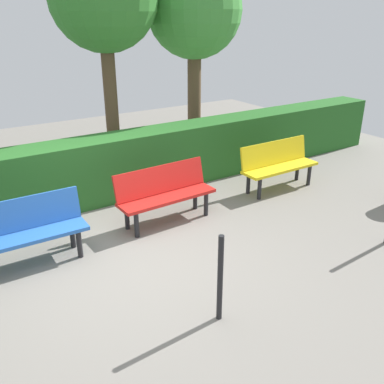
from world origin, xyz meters
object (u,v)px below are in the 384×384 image
(bench_yellow, at_px, (278,163))
(tree_near, at_px, (194,12))
(bench_red, at_px, (165,192))
(bench_blue, at_px, (28,229))

(bench_yellow, relative_size, tree_near, 0.38)
(bench_red, height_order, bench_blue, bench_blue)
(bench_red, distance_m, tree_near, 4.22)
(bench_yellow, height_order, tree_near, tree_near)
(bench_blue, height_order, tree_near, tree_near)
(tree_near, bearing_deg, bench_red, 49.17)
(bench_yellow, height_order, bench_blue, same)
(bench_yellow, bearing_deg, bench_blue, 1.86)
(bench_yellow, bearing_deg, bench_red, 1.01)
(bench_red, relative_size, tree_near, 0.39)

